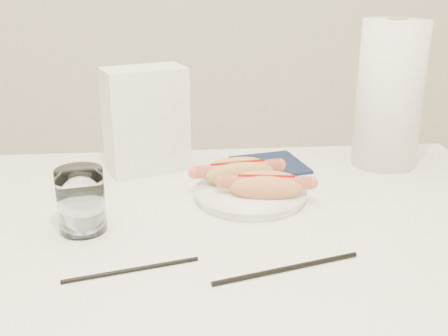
{
  "coord_description": "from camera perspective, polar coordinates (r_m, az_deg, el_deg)",
  "views": [
    {
      "loc": [
        -0.02,
        -0.81,
        1.16
      ],
      "look_at": [
        0.05,
        0.09,
        0.82
      ],
      "focal_mm": 43.98,
      "sensor_mm": 36.0,
      "label": 1
    }
  ],
  "objects": [
    {
      "name": "chopstick_near",
      "position": [
        0.79,
        -9.58,
        -10.4
      ],
      "size": [
        0.19,
        0.05,
        0.01
      ],
      "primitive_type": "cylinder",
      "rotation": [
        0.0,
        1.57,
        0.25
      ],
      "color": "black",
      "rests_on": "table"
    },
    {
      "name": "water_glass",
      "position": [
        0.9,
        -14.63,
        -3.29
      ],
      "size": [
        0.08,
        0.08,
        0.1
      ],
      "primitive_type": "cylinder",
      "color": "silver",
      "rests_on": "table"
    },
    {
      "name": "plate",
      "position": [
        1.01,
        2.74,
        -2.82
      ],
      "size": [
        0.23,
        0.23,
        0.02
      ],
      "primitive_type": "cylinder",
      "rotation": [
        0.0,
        0.0,
        -0.14
      ],
      "color": "white",
      "rests_on": "table"
    },
    {
      "name": "hotdog_left",
      "position": [
        1.03,
        1.44,
        -0.43
      ],
      "size": [
        0.17,
        0.09,
        0.05
      ],
      "rotation": [
        0.0,
        0.0,
        0.17
      ],
      "color": "tan",
      "rests_on": "plate"
    },
    {
      "name": "chopstick_far",
      "position": [
        0.79,
        6.57,
        -10.33
      ],
      "size": [
        0.22,
        0.07,
        0.01
      ],
      "primitive_type": "cylinder",
      "rotation": [
        0.0,
        1.57,
        0.28
      ],
      "color": "black",
      "rests_on": "table"
    },
    {
      "name": "hotdog_right",
      "position": [
        0.97,
        4.4,
        -1.85
      ],
      "size": [
        0.16,
        0.08,
        0.04
      ],
      "rotation": [
        0.0,
        0.0,
        -0.13
      ],
      "color": "#E18E58",
      "rests_on": "plate"
    },
    {
      "name": "navy_napkin",
      "position": [
        1.17,
        4.77,
        0.33
      ],
      "size": [
        0.16,
        0.16,
        0.01
      ],
      "primitive_type": "cube",
      "rotation": [
        0.0,
        0.0,
        0.22
      ],
      "color": "#121C3A",
      "rests_on": "table"
    },
    {
      "name": "table",
      "position": [
        0.93,
        -2.93,
        -9.49
      ],
      "size": [
        1.2,
        0.8,
        0.75
      ],
      "color": "white",
      "rests_on": "ground"
    },
    {
      "name": "napkin_box",
      "position": [
        1.13,
        -8.14,
        4.96
      ],
      "size": [
        0.18,
        0.14,
        0.21
      ],
      "primitive_type": "cube",
      "rotation": [
        0.0,
        0.0,
        0.36
      ],
      "color": "white",
      "rests_on": "table"
    },
    {
      "name": "paper_towel_roll",
      "position": [
        1.2,
        16.83,
        7.31
      ],
      "size": [
        0.14,
        0.14,
        0.3
      ],
      "primitive_type": "cylinder",
      "rotation": [
        0.0,
        0.0,
        0.01
      ],
      "color": "white",
      "rests_on": "table"
    }
  ]
}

